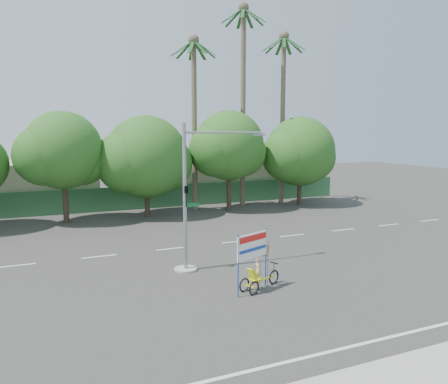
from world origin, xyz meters
name	(u,v)px	position (x,y,z in m)	size (l,w,h in m)	color
ground	(273,290)	(0.00, 0.00, 0.00)	(120.00, 120.00, 0.00)	#33302D
sidewalk_near	(415,383)	(0.00, -7.50, 0.06)	(50.00, 2.40, 0.12)	gray
fence	(149,197)	(0.00, 21.50, 1.00)	(38.00, 0.08, 2.00)	#336B3D
building_left	(23,185)	(-10.00, 26.00, 2.00)	(12.00, 8.00, 4.00)	beige
building_right	(215,179)	(8.00, 26.00, 1.80)	(14.00, 8.00, 3.60)	beige
tree_left	(62,153)	(-7.05, 18.00, 5.06)	(6.66, 5.60, 8.07)	#473828
tree_center	(145,159)	(-1.05, 18.00, 4.47)	(7.62, 6.40, 7.85)	#473828
tree_right	(228,148)	(5.95, 18.00, 5.24)	(6.90, 5.80, 8.36)	#473828
tree_far_right	(300,154)	(12.95, 18.00, 4.64)	(7.38, 6.20, 7.94)	#473828
palm_tall	(243,86)	(8.00, 19.50, 10.46)	(3.73, 3.79, 17.45)	#70604C
palm_mid	(283,100)	(12.00, 19.50, 9.40)	(3.73, 3.79, 15.45)	#70604C
palm_short	(194,104)	(3.50, 19.50, 8.86)	(3.73, 3.79, 14.45)	#70604C
traffic_signal	(191,210)	(-2.20, 3.98, 2.92)	(4.72, 1.10, 7.00)	gray
trike_billboard	(256,266)	(-0.63, 0.29, 1.05)	(2.49, 1.19, 2.61)	black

